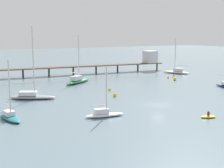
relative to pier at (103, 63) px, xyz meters
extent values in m
plane|color=slate|center=(-13.11, -43.63, -3.30)|extent=(400.00, 400.00, 0.00)
cube|color=brown|center=(-13.11, 1.43, -0.86)|extent=(67.93, 10.59, 0.30)
cylinder|color=#38332D|center=(-24.04, 2.63, -2.16)|extent=(0.50, 0.50, 2.29)
cylinder|color=#38332D|center=(-16.75, 1.83, -2.16)|extent=(0.50, 0.50, 2.29)
cylinder|color=#38332D|center=(-9.46, 1.03, -2.16)|extent=(0.50, 0.50, 2.29)
cylinder|color=#38332D|center=(-2.17, 0.24, -2.16)|extent=(0.50, 0.50, 2.29)
cylinder|color=#38332D|center=(5.11, -0.56, -2.16)|extent=(0.50, 0.50, 2.29)
cylinder|color=#38332D|center=(12.40, -1.36, -2.16)|extent=(0.50, 0.50, 2.29)
cylinder|color=#38332D|center=(19.69, -2.15, -2.16)|extent=(0.50, 0.50, 2.29)
cube|color=silver|center=(16.96, -1.85, 1.25)|extent=(4.14, 4.14, 3.93)
ellipsoid|color=gray|center=(-30.57, -27.62, -2.94)|extent=(9.02, 6.74, 0.74)
cube|color=silver|center=(-31.19, -27.26, -2.20)|extent=(3.71, 3.18, 0.73)
cylinder|color=silver|center=(-30.18, -27.85, 3.90)|extent=(0.23, 0.23, 12.94)
cylinder|color=silver|center=(-31.87, -26.85, -0.24)|extent=(3.47, 2.15, 0.18)
ellipsoid|color=#1E727A|center=(-37.62, -40.31, -3.02)|extent=(2.55, 6.51, 0.57)
cube|color=silver|center=(-37.68, -39.80, -2.41)|extent=(1.49, 2.13, 0.65)
cylinder|color=silver|center=(-37.58, -40.62, 1.35)|extent=(0.20, 0.20, 8.17)
cylinder|color=silver|center=(-37.74, -39.29, -1.27)|extent=(0.48, 2.69, 0.16)
ellipsoid|color=#287F4C|center=(-14.90, -14.19, -2.87)|extent=(9.50, 7.48, 0.87)
cube|color=silver|center=(-15.55, -14.63, -1.93)|extent=(3.61, 3.19, 1.01)
cylinder|color=silver|center=(-14.49, -13.91, 3.09)|extent=(0.24, 0.24, 11.04)
cylinder|color=silver|center=(-16.17, -15.04, -0.44)|extent=(3.47, 2.42, 0.19)
ellipsoid|color=white|center=(-25.10, -45.94, -3.02)|extent=(6.20, 2.66, 0.56)
cube|color=silver|center=(-25.58, -45.84, -2.39)|extent=(2.26, 1.46, 0.71)
cylinder|color=silver|center=(-24.81, -45.99, 0.75)|extent=(0.19, 0.19, 6.98)
cylinder|color=silver|center=(-25.98, -45.77, -1.48)|extent=(2.37, 0.60, 0.15)
ellipsoid|color=beige|center=(18.94, -12.46, -2.91)|extent=(5.56, 8.78, 0.79)
cube|color=silver|center=(19.24, -13.09, -2.05)|extent=(2.44, 3.05, 0.94)
cylinder|color=silver|center=(18.75, -12.06, 2.50)|extent=(0.22, 0.22, 10.04)
cylinder|color=silver|center=(19.67, -14.02, -0.71)|extent=(2.00, 3.99, 0.18)
ellipsoid|color=yellow|center=(-12.16, -54.23, -3.13)|extent=(2.56, 1.93, 0.35)
cylinder|color=maroon|center=(-12.16, -54.23, -2.68)|extent=(0.48, 0.48, 0.55)
sphere|color=tan|center=(-12.16, -54.23, -2.28)|extent=(0.24, 0.24, 0.24)
sphere|color=yellow|center=(-15.89, -33.66, -2.94)|extent=(0.74, 0.74, 0.74)
sphere|color=yellow|center=(8.94, -23.18, -2.87)|extent=(0.86, 0.86, 0.86)
sphere|color=yellow|center=(10.08, -19.18, -3.00)|extent=(0.61, 0.61, 0.61)
sphere|color=yellow|center=(-13.38, -27.29, -3.01)|extent=(0.59, 0.59, 0.59)
camera|label=1|loc=(-47.76, -86.38, 9.14)|focal=51.23mm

